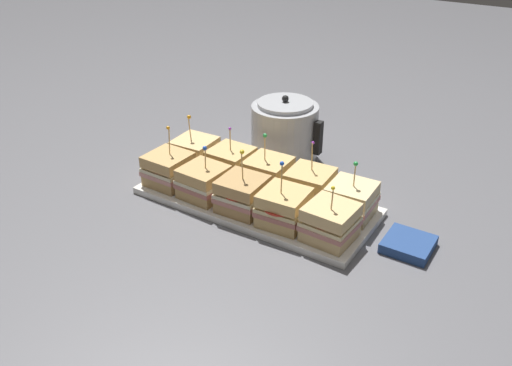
# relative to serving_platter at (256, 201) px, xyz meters

# --- Properties ---
(ground_plane) EXTENTS (6.00, 6.00, 0.00)m
(ground_plane) POSITION_rel_serving_platter_xyz_m (0.00, 0.00, -0.01)
(ground_plane) COLOR slate
(serving_platter) EXTENTS (0.62, 0.26, 0.02)m
(serving_platter) POSITION_rel_serving_platter_xyz_m (0.00, 0.00, 0.00)
(serving_platter) COLOR white
(serving_platter) RESTS_ON ground_plane
(sandwich_front_far_left) EXTENTS (0.11, 0.11, 0.16)m
(sandwich_front_far_left) POSITION_rel_serving_platter_xyz_m (-0.24, -0.06, 0.05)
(sandwich_front_far_left) COLOR tan
(sandwich_front_far_left) RESTS_ON serving_platter
(sandwich_front_left) EXTENTS (0.12, 0.12, 0.14)m
(sandwich_front_left) POSITION_rel_serving_platter_xyz_m (-0.12, -0.06, 0.05)
(sandwich_front_left) COLOR tan
(sandwich_front_left) RESTS_ON serving_platter
(sandwich_front_center) EXTENTS (0.12, 0.12, 0.16)m
(sandwich_front_center) POSITION_rel_serving_platter_xyz_m (-0.00, -0.06, 0.05)
(sandwich_front_center) COLOR tan
(sandwich_front_center) RESTS_ON serving_platter
(sandwich_front_right) EXTENTS (0.12, 0.12, 0.17)m
(sandwich_front_right) POSITION_rel_serving_platter_xyz_m (0.12, -0.06, 0.05)
(sandwich_front_right) COLOR tan
(sandwich_front_right) RESTS_ON serving_platter
(sandwich_front_far_right) EXTENTS (0.12, 0.12, 0.14)m
(sandwich_front_far_right) POSITION_rel_serving_platter_xyz_m (0.24, -0.06, 0.05)
(sandwich_front_far_right) COLOR #DBB77A
(sandwich_front_far_right) RESTS_ON serving_platter
(sandwich_back_far_left) EXTENTS (0.12, 0.12, 0.16)m
(sandwich_back_far_left) POSITION_rel_serving_platter_xyz_m (-0.24, 0.06, 0.05)
(sandwich_back_far_left) COLOR #DBB77A
(sandwich_back_far_left) RESTS_ON serving_platter
(sandwich_back_left) EXTENTS (0.11, 0.11, 0.15)m
(sandwich_back_left) POSITION_rel_serving_platter_xyz_m (-0.12, 0.06, 0.05)
(sandwich_back_left) COLOR tan
(sandwich_back_left) RESTS_ON serving_platter
(sandwich_back_center) EXTENTS (0.11, 0.11, 0.16)m
(sandwich_back_center) POSITION_rel_serving_platter_xyz_m (0.00, 0.06, 0.05)
(sandwich_back_center) COLOR tan
(sandwich_back_center) RESTS_ON serving_platter
(sandwich_back_right) EXTENTS (0.12, 0.12, 0.16)m
(sandwich_back_right) POSITION_rel_serving_platter_xyz_m (0.12, 0.06, 0.05)
(sandwich_back_right) COLOR tan
(sandwich_back_right) RESTS_ON serving_platter
(sandwich_back_far_right) EXTENTS (0.12, 0.12, 0.15)m
(sandwich_back_far_right) POSITION_rel_serving_platter_xyz_m (0.24, 0.06, 0.05)
(sandwich_back_far_right) COLOR beige
(sandwich_back_far_right) RESTS_ON serving_platter
(kettle_steel) EXTENTS (0.22, 0.20, 0.20)m
(kettle_steel) POSITION_rel_serving_platter_xyz_m (-0.07, 0.28, 0.08)
(kettle_steel) COLOR #B7BABF
(kettle_steel) RESTS_ON ground_plane
(napkin_stack) EXTENTS (0.11, 0.11, 0.02)m
(napkin_stack) POSITION_rel_serving_platter_xyz_m (0.40, 0.02, 0.00)
(napkin_stack) COLOR navy
(napkin_stack) RESTS_ON ground_plane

